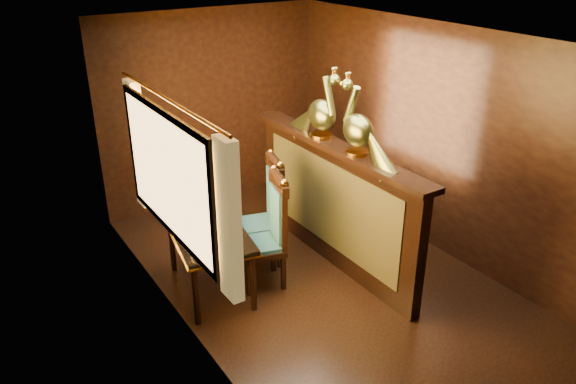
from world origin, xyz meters
name	(u,v)px	position (x,y,z in m)	size (l,w,h in m)	color
ground	(324,280)	(0.00, 0.00, 0.00)	(5.00, 5.00, 0.00)	black
room_shell	(320,139)	(-0.09, 0.02, 1.58)	(3.04, 5.04, 2.52)	black
partition	(334,202)	(0.32, 0.30, 0.71)	(0.26, 2.70, 1.36)	black
dining_table	(208,237)	(-1.05, 0.52, 0.61)	(0.88, 1.24, 0.87)	black
chair_left	(272,227)	(-0.45, 0.30, 0.64)	(0.54, 0.56, 1.23)	black
chair_right	(269,208)	(-0.26, 0.67, 0.64)	(0.55, 0.56, 1.24)	black
peacock_left	(359,116)	(0.33, -0.03, 1.74)	(0.24, 0.64, 0.77)	#1A5039
peacock_right	(322,101)	(0.33, 0.56, 1.75)	(0.24, 0.65, 0.77)	#1A5039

